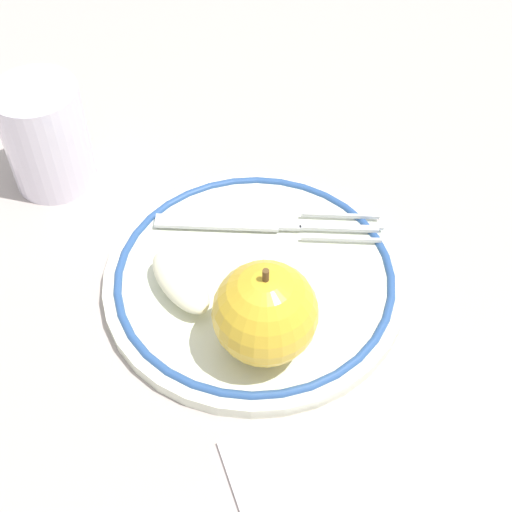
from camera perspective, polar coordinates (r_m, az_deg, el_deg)
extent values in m
plane|color=#ADA09A|center=(0.51, -1.91, -3.14)|extent=(2.00, 2.00, 0.00)
cylinder|color=silver|center=(0.52, 0.00, -2.02)|extent=(0.22, 0.22, 0.01)
torus|color=#2B4F8D|center=(0.51, 0.00, -1.67)|extent=(0.20, 0.20, 0.01)
sphere|color=gold|center=(0.45, 0.73, -4.59)|extent=(0.07, 0.07, 0.07)
cylinder|color=brown|center=(0.42, 0.78, -1.61)|extent=(0.00, 0.00, 0.01)
ellipsoid|color=#EEE7BD|center=(0.49, -6.06, -2.06)|extent=(0.06, 0.03, 0.02)
cube|color=silver|center=(0.54, -3.15, 2.68)|extent=(0.06, 0.08, 0.00)
cube|color=silver|center=(0.54, 2.73, 2.47)|extent=(0.02, 0.02, 0.00)
cube|color=silver|center=(0.53, 6.83, 1.36)|extent=(0.04, 0.05, 0.00)
cube|color=silver|center=(0.54, 6.81, 2.00)|extent=(0.04, 0.05, 0.00)
cube|color=silver|center=(0.54, 6.78, 2.62)|extent=(0.04, 0.05, 0.00)
cube|color=silver|center=(0.55, 6.76, 3.23)|extent=(0.04, 0.05, 0.00)
cylinder|color=white|center=(0.59, -16.46, 9.16)|extent=(0.07, 0.07, 0.09)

